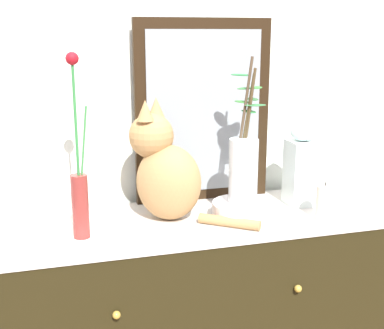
% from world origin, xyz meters
% --- Properties ---
extents(wall_back, '(4.40, 0.08, 2.60)m').
position_xyz_m(wall_back, '(0.00, 0.28, 1.30)').
color(wall_back, silver).
rests_on(wall_back, ground_plane).
extents(mirror_leaning, '(0.49, 0.03, 0.64)m').
position_xyz_m(mirror_leaning, '(0.09, 0.19, 1.18)').
color(mirror_leaning, black).
rests_on(mirror_leaning, sideboard).
extents(cat_sitting, '(0.39, 0.33, 0.39)m').
position_xyz_m(cat_sitting, '(-0.08, 0.02, 1.02)').
color(cat_sitting, '#AB804D').
rests_on(cat_sitting, sideboard).
extents(vase_slim_green, '(0.06, 0.05, 0.54)m').
position_xyz_m(vase_slim_green, '(-0.36, -0.07, 1.01)').
color(vase_slim_green, maroon).
rests_on(vase_slim_green, sideboard).
extents(bowl_porcelain, '(0.20, 0.20, 0.05)m').
position_xyz_m(bowl_porcelain, '(0.16, -0.05, 0.89)').
color(bowl_porcelain, white).
rests_on(bowl_porcelain, sideboard).
extents(vase_glass_clear, '(0.13, 0.13, 0.47)m').
position_xyz_m(vase_glass_clear, '(0.16, -0.04, 1.04)').
color(vase_glass_clear, silver).
rests_on(vase_glass_clear, bowl_porcelain).
extents(jar_lidded_porcelain, '(0.10, 0.10, 0.31)m').
position_xyz_m(jar_lidded_porcelain, '(0.41, 0.03, 1.00)').
color(jar_lidded_porcelain, silver).
rests_on(jar_lidded_porcelain, sideboard).
extents(candle_pillar, '(0.06, 0.06, 0.13)m').
position_xyz_m(candle_pillar, '(0.41, -0.13, 0.92)').
color(candle_pillar, beige).
rests_on(candle_pillar, sideboard).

